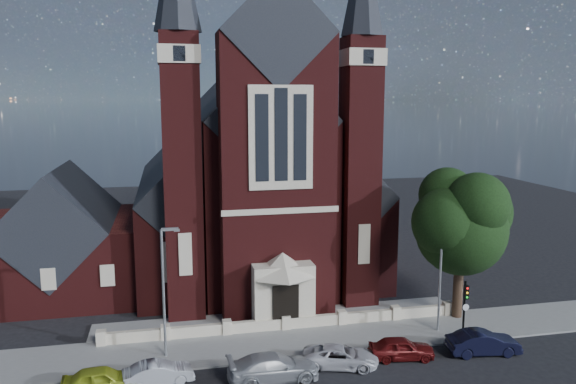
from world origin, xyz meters
The scene contains 16 objects.
ground centered at (0.00, 15.00, 0.00)m, with size 120.00×120.00×0.00m, color black.
pavement_strip centered at (0.00, 4.50, 0.00)m, with size 60.00×5.00×0.12m, color slate.
forecourt_paving centered at (0.00, 8.50, 0.00)m, with size 26.00×3.00×0.14m, color slate.
forecourt_wall centered at (0.00, 6.50, 0.00)m, with size 24.00×0.40×0.90m, color #BCAE95.
church centered at (0.00, 22.94, 8.19)m, with size 20.01×34.90×29.20m.
parish_hall centered at (-16.00, 18.00, 4.01)m, with size 12.00×12.20×10.24m.
street_tree centered at (12.60, 5.71, 6.96)m, with size 6.40×6.60×10.70m.
street_lamp_left centered at (-7.91, 4.00, 4.60)m, with size 1.16×0.22×8.09m.
street_lamp_right centered at (10.09, 4.00, 4.60)m, with size 1.16×0.22×8.09m.
traffic_signal centered at (11.00, 2.43, 2.58)m, with size 0.28×0.42×4.00m.
car_lime_van centered at (-11.39, 0.62, 0.69)m, with size 1.63×4.06×1.38m, color #99A921.
car_silver_a centered at (-8.40, 0.82, 0.63)m, with size 1.34×3.84×1.27m, color #A6A9AD.
car_silver_b centered at (-2.11, -0.10, 0.75)m, with size 2.10×5.17×1.50m, color #96999D.
car_white_suv centered at (2.06, 0.65, 0.62)m, with size 2.06×4.47×1.24m, color silver.
car_dark_red centered at (5.95, 0.81, 0.67)m, with size 1.59×3.96×1.35m, color #560E0E.
car_navy centered at (11.16, 0.35, 0.73)m, with size 1.55×4.44×1.46m, color black.
Camera 1 is at (-7.57, -28.92, 15.52)m, focal length 35.00 mm.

